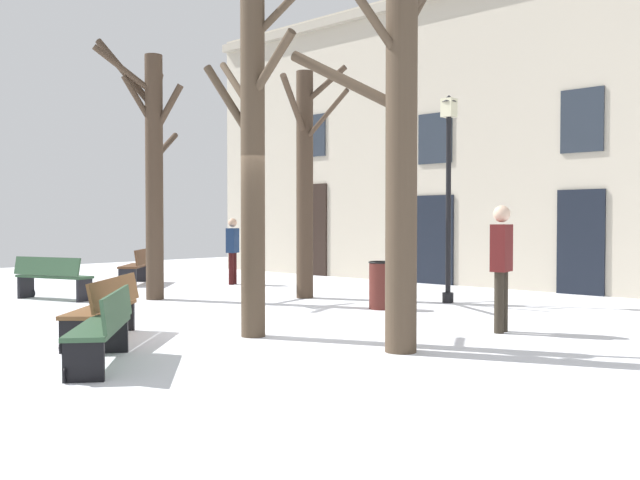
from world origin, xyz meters
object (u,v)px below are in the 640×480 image
Objects in this scene: bench_facing_shops at (52,277)px; litter_bin at (380,285)px; tree_right_of_center at (305,176)px; bench_by_litter_bin at (137,266)px; person_strolling at (501,261)px; tree_foreground at (401,139)px; bench_near_center_tree at (104,327)px; tree_near_facade at (153,164)px; streetlamp at (449,177)px; bench_far_corner at (105,308)px; person_crossing_plaza at (233,248)px; tree_center at (253,157)px.

litter_bin is at bearing -168.30° from bench_facing_shops.
tree_right_of_center is 5.74m from bench_by_litter_bin.
tree_right_of_center is 2.59× the size of person_strolling.
tree_foreground reaches higher than person_strolling.
tree_foreground reaches higher than bench_near_center_tree.
bench_near_center_tree is (5.15, -4.10, -2.34)m from tree_near_facade.
tree_near_facade reaches higher than litter_bin.
tree_near_facade reaches higher than person_strolling.
bench_by_litter_bin is at bearing 76.40° from person_strolling.
tree_foreground is at bearing -48.90° from litter_bin.
streetlamp is (4.77, 3.57, -0.30)m from tree_near_facade.
bench_far_corner is (6.89, -4.88, -0.01)m from bench_by_litter_bin.
streetlamp reaches higher than litter_bin.
person_crossing_plaza is at bearing 176.52° from bench_far_corner.
streetlamp is at bearing 26.28° from tree_right_of_center.
bench_far_corner is (-3.34, -2.08, -2.16)m from tree_foreground.
bench_facing_shops is at bearing 178.19° from tree_center.
tree_foreground is at bearing -9.40° from tree_near_facade.
bench_near_center_tree is at bearing -87.13° from streetlamp.
tree_center is 3.84m from person_strolling.
person_crossing_plaza is at bearing 141.86° from tree_center.
tree_near_facade is 7.55m from person_strolling.
tree_right_of_center is at bearing -151.86° from bench_facing_shops.
person_strolling is (2.51, -2.58, -1.44)m from streetlamp.
person_crossing_plaza reaches higher than bench_facing_shops.
streetlamp is at bearing 133.12° from bench_near_center_tree.
streetlamp is 2.43× the size of person_crossing_plaza.
litter_bin is (2.25, -0.38, -2.09)m from tree_right_of_center.
litter_bin is at bearing -9.50° from tree_right_of_center.
litter_bin is at bearing 131.12° from bench_far_corner.
bench_facing_shops is (-6.55, 2.63, 0.04)m from bench_near_center_tree.
tree_foreground reaches higher than streetlamp.
tree_foreground is 7.15m from tree_near_facade.
tree_right_of_center is at bearing 155.60° from bench_near_center_tree.
person_strolling is (2.13, 5.08, 0.60)m from bench_near_center_tree.
person_crossing_plaza is (-5.07, 6.50, 0.48)m from bench_far_corner.
streetlamp is (-2.29, 4.73, -0.14)m from tree_foreground.
streetlamp is 2.35× the size of bench_far_corner.
tree_center is 2.84m from bench_far_corner.
bench_far_corner is at bearing -74.03° from tree_right_of_center.
tree_foreground is at bearing -34.92° from tree_right_of_center.
person_crossing_plaza reaches higher than bench_near_center_tree.
tree_center is 2.72× the size of bench_facing_shops.
streetlamp is 4.65× the size of litter_bin.
person_strolling is (0.22, 2.15, -1.58)m from tree_foreground.
bench_far_corner is 5.56m from person_strolling.
tree_right_of_center is 2.84× the size of person_crossing_plaza.
bench_by_litter_bin is (-3.18, 1.63, -2.31)m from tree_near_facade.
tree_right_of_center is 3.01× the size of bench_near_center_tree.
tree_near_facade is (-4.90, 1.66, 0.29)m from tree_center.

